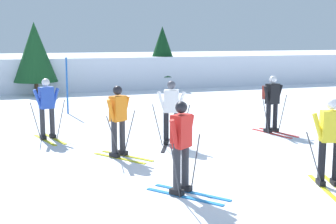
% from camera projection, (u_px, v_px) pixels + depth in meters
% --- Properties ---
extents(ground_plane, '(120.00, 120.00, 0.00)m').
position_uv_depth(ground_plane, '(260.00, 176.00, 9.64)').
color(ground_plane, silver).
extents(far_snow_ridge, '(80.00, 8.76, 1.76)m').
position_uv_depth(far_snow_ridge, '(91.00, 69.00, 28.47)').
color(far_snow_ridge, silver).
rests_on(far_snow_ridge, ground).
extents(skier_black, '(0.98, 1.64, 1.71)m').
position_uv_depth(skier_black, '(272.00, 101.00, 13.90)').
color(skier_black, red).
rests_on(skier_black, ground).
extents(skier_orange, '(1.20, 1.53, 1.71)m').
position_uv_depth(skier_orange, '(118.00, 119.00, 11.04)').
color(skier_orange, gold).
rests_on(skier_orange, ground).
extents(skier_red, '(1.26, 1.50, 1.71)m').
position_uv_depth(skier_red, '(182.00, 145.00, 8.39)').
color(skier_red, '#237AC6').
rests_on(skier_red, ground).
extents(skier_white, '(0.99, 1.61, 1.71)m').
position_uv_depth(skier_white, '(171.00, 111.00, 12.29)').
color(skier_white, black).
rests_on(skier_white, ground).
extents(skier_yellow, '(0.96, 1.64, 1.71)m').
position_uv_depth(skier_yellow, '(330.00, 139.00, 8.84)').
color(skier_yellow, gold).
rests_on(skier_yellow, ground).
extents(skier_blue, '(0.97, 1.64, 1.71)m').
position_uv_depth(skier_blue, '(47.00, 107.00, 12.98)').
color(skier_blue, gold).
rests_on(skier_blue, ground).
extents(trail_marker_pole, '(0.06, 0.06, 2.10)m').
position_uv_depth(trail_marker_pole, '(67.00, 86.00, 17.31)').
color(trail_marker_pole, '#1E56AD').
rests_on(trail_marker_pole, ground).
extents(conifer_far_left, '(2.16, 2.16, 3.58)m').
position_uv_depth(conifer_far_left, '(35.00, 52.00, 23.08)').
color(conifer_far_left, '#513823').
rests_on(conifer_far_left, ground).
extents(conifer_far_right, '(1.94, 1.94, 3.44)m').
position_uv_depth(conifer_far_right, '(162.00, 51.00, 26.18)').
color(conifer_far_right, '#513823').
rests_on(conifer_far_right, ground).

